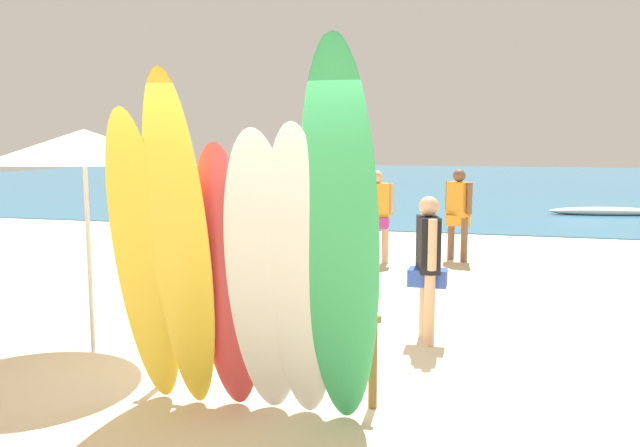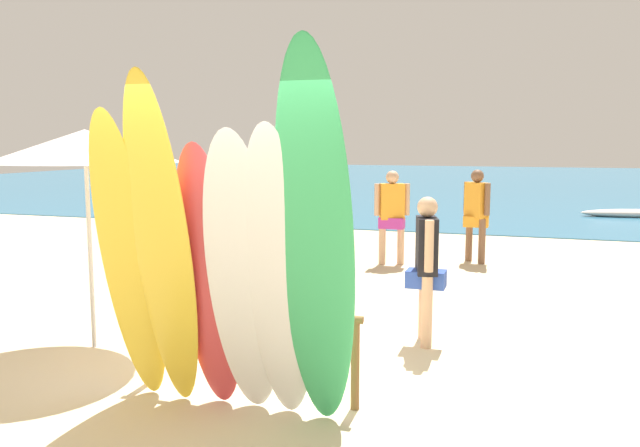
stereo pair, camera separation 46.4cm
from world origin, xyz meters
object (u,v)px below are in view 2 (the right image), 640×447
object	(u,v)px
surfboard_green_5	(315,243)
surfboard_rack	(247,330)
surfboard_white_3	(243,277)
beach_umbrella	(85,146)
surfboard_yellow_0	(129,262)
beachgoer_near_rack	(426,260)
surfboard_yellow_1	(162,248)
beach_chair_red	(180,282)
surfboard_white_4	(279,277)
beachgoer_midbeach	(476,209)
beachgoer_by_water	(392,211)
beachgoer_strolling	(323,210)
surfboard_red_2	(209,279)

from	to	relation	value
surfboard_green_5	surfboard_rack	bearing A→B (deg)	145.13
surfboard_white_3	beach_umbrella	distance (m)	2.65
surfboard_yellow_0	beachgoer_near_rack	world-z (taller)	surfboard_yellow_0
surfboard_yellow_0	surfboard_yellow_1	xyz separation A→B (m)	(0.32, -0.03, 0.13)
surfboard_rack	surfboard_yellow_1	bearing A→B (deg)	-128.45
surfboard_white_3	beach_chair_red	bearing A→B (deg)	126.52
surfboard_yellow_1	surfboard_white_3	distance (m)	0.65
surfboard_white_4	beachgoer_midbeach	size ratio (longest dim) A/B	1.41
surfboard_yellow_0	beachgoer_by_water	bearing A→B (deg)	78.54
beachgoer_by_water	surfboard_yellow_1	bearing A→B (deg)	63.86
surfboard_white_3	beachgoer_by_water	xyz separation A→B (m)	(-0.22, 6.46, -0.18)
beachgoer_strolling	beach_umbrella	xyz separation A→B (m)	(-0.66, -5.62, 1.20)
surfboard_red_2	beachgoer_by_water	size ratio (longest dim) A/B	1.33
beachgoer_midbeach	beach_chair_red	xyz separation A→B (m)	(-3.08, -4.72, -0.50)
surfboard_red_2	beachgoer_midbeach	bearing A→B (deg)	78.07
beachgoer_by_water	surfboard_green_5	bearing A→B (deg)	74.37
surfboard_yellow_0	beachgoer_strolling	xyz separation A→B (m)	(-0.62, 6.81, -0.32)
surfboard_yellow_1	beachgoer_midbeach	bearing A→B (deg)	72.23
surfboard_yellow_1	surfboard_red_2	size ratio (longest dim) A/B	1.25
surfboard_white_3	beachgoer_midbeach	xyz separation A→B (m)	(1.14, 7.09, -0.17)
beachgoer_midbeach	surfboard_yellow_1	bearing A→B (deg)	119.16
surfboard_white_4	beachgoer_by_water	xyz separation A→B (m)	(-0.51, 6.47, -0.20)
surfboard_red_2	beachgoer_strolling	bearing A→B (deg)	100.25
surfboard_green_5	beachgoer_midbeach	world-z (taller)	surfboard_green_5
surfboard_red_2	beachgoer_by_water	world-z (taller)	surfboard_red_2
surfboard_yellow_1	surfboard_white_3	bearing A→B (deg)	5.72
surfboard_green_5	surfboard_yellow_1	bearing A→B (deg)	-179.65
surfboard_white_3	beachgoer_strolling	xyz separation A→B (m)	(-1.55, 6.73, -0.25)
surfboard_white_3	beachgoer_near_rack	xyz separation A→B (m)	(1.02, 2.29, -0.22)
surfboard_white_4	beachgoer_near_rack	size ratio (longest dim) A/B	1.48
surfboard_yellow_0	surfboard_green_5	world-z (taller)	surfboard_green_5
beachgoer_strolling	beach_umbrella	bearing A→B (deg)	72.64
surfboard_white_4	surfboard_green_5	xyz separation A→B (m)	(0.30, -0.06, 0.28)
beachgoer_midbeach	beachgoer_near_rack	xyz separation A→B (m)	(-0.13, -4.80, -0.04)
surfboard_red_2	surfboard_green_5	world-z (taller)	surfboard_green_5
beachgoer_midbeach	surfboard_yellow_0	bearing A→B (deg)	116.75
surfboard_yellow_1	surfboard_white_4	size ratio (longest dim) A/B	1.17
surfboard_yellow_1	surfboard_green_5	world-z (taller)	surfboard_green_5
beachgoer_by_water	beach_umbrella	size ratio (longest dim) A/B	0.72
surfboard_red_2	surfboard_white_4	size ratio (longest dim) A/B	0.93
beachgoer_by_water	beach_umbrella	distance (m)	5.82
surfboard_yellow_1	surfboard_white_3	size ratio (longest dim) A/B	1.19
surfboard_yellow_0	surfboard_red_2	xyz separation A→B (m)	(0.62, 0.13, -0.12)
surfboard_white_4	beachgoer_near_rack	bearing A→B (deg)	70.76
surfboard_white_4	beachgoer_by_water	size ratio (longest dim) A/B	1.42
beachgoer_by_water	surfboard_rack	bearing A→B (deg)	67.67
beachgoer_by_water	beachgoer_midbeach	distance (m)	1.50
beachgoer_by_water	beachgoer_strolling	world-z (taller)	beachgoer_by_water
beachgoer_by_water	surfboard_white_3	bearing A→B (deg)	69.21
surfboard_white_4	beachgoer_strolling	bearing A→B (deg)	103.54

